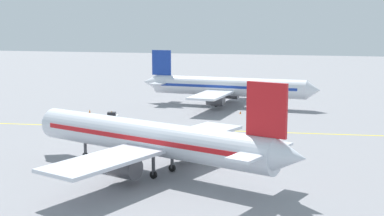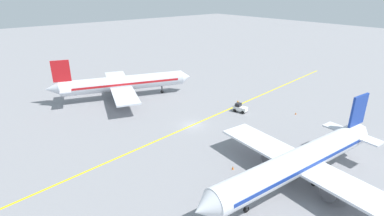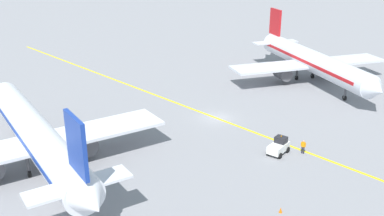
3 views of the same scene
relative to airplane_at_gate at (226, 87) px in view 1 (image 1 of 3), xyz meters
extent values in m
plane|color=gray|center=(24.50, -0.95, -3.71)|extent=(400.00, 400.00, 0.00)
cube|color=yellow|center=(24.50, -0.95, -3.71)|extent=(13.18, 119.36, 0.01)
cylinder|color=silver|center=(0.03, 0.44, 0.09)|extent=(5.93, 30.19, 3.60)
cone|color=silver|center=(1.30, 16.59, 0.09)|extent=(3.60, 2.66, 3.42)
cone|color=silver|center=(-1.25, -16.01, 0.39)|extent=(3.28, 3.23, 3.06)
cube|color=#193899|center=(0.03, 0.44, 0.24)|extent=(5.74, 27.20, 0.50)
cube|color=silver|center=(-0.04, -0.56, -0.63)|extent=(28.32, 7.37, 0.36)
cylinder|color=#4C4C51|center=(-5.03, -0.17, -1.88)|extent=(2.44, 3.36, 2.20)
cylinder|color=#4C4C51|center=(4.94, -0.95, -1.88)|extent=(2.44, 3.36, 2.20)
cube|color=#193899|center=(-1.06, -13.52, 4.39)|extent=(0.67, 4.02, 5.00)
cube|color=silver|center=(-1.02, -13.02, 0.49)|extent=(9.16, 3.10, 0.24)
cylinder|color=#4C4C51|center=(0.78, 10.01, -2.31)|extent=(0.36, 0.36, 2.00)
cylinder|color=black|center=(0.78, 10.01, -3.31)|extent=(0.34, 0.82, 0.80)
cylinder|color=#4C4C51|center=(-1.72, -1.43, -2.31)|extent=(0.36, 0.36, 2.00)
cylinder|color=black|center=(-1.72, -1.43, -3.31)|extent=(0.34, 0.82, 0.80)
cylinder|color=#4C4C51|center=(1.47, -1.68, -2.31)|extent=(0.36, 0.36, 2.00)
cylinder|color=black|center=(1.47, -1.68, -3.31)|extent=(0.34, 0.82, 0.80)
cylinder|color=silver|center=(48.14, 1.60, 0.09)|extent=(13.40, 29.48, 3.60)
cone|color=silver|center=(42.73, -13.67, 0.09)|extent=(4.02, 3.40, 3.42)
cone|color=silver|center=(53.64, 17.15, 0.39)|extent=(3.89, 3.85, 3.06)
cube|color=red|center=(48.14, 1.60, 0.24)|extent=(12.44, 26.67, 0.50)
cube|color=silver|center=(48.47, 2.54, -0.63)|extent=(28.13, 14.25, 0.36)
cylinder|color=#4C4C51|center=(53.18, 0.87, -1.88)|extent=(3.14, 3.75, 2.20)
cylinder|color=#4C4C51|center=(43.76, 4.21, -1.88)|extent=(3.14, 3.75, 2.20)
cube|color=red|center=(52.81, 14.80, 4.39)|extent=(1.67, 3.89, 5.00)
cube|color=silver|center=(52.64, 14.32, 0.49)|extent=(9.28, 5.27, 0.24)
cylinder|color=#4C4C51|center=(44.93, -7.45, -2.31)|extent=(0.36, 0.36, 2.00)
cylinder|color=black|center=(44.93, -7.45, -3.31)|extent=(0.53, 0.85, 0.80)
cylinder|color=#4C4C51|center=(50.31, 2.95, -2.31)|extent=(0.36, 0.36, 2.00)
cylinder|color=black|center=(50.31, 2.95, -3.31)|extent=(0.53, 0.85, 0.80)
cylinder|color=#4C4C51|center=(47.30, 4.02, -2.31)|extent=(0.36, 0.36, 2.00)
cylinder|color=black|center=(47.30, 4.02, -3.31)|extent=(0.53, 0.85, 0.80)
cube|color=white|center=(23.08, -13.69, -2.91)|extent=(3.28, 2.22, 0.90)
cube|color=black|center=(23.62, -13.55, -2.11)|extent=(1.39, 1.51, 0.70)
sphere|color=orange|center=(23.62, -13.55, -1.68)|extent=(0.16, 0.16, 0.16)
cylinder|color=black|center=(23.84, -12.72, -3.36)|extent=(0.74, 0.42, 0.70)
cylinder|color=black|center=(24.22, -14.17, -3.36)|extent=(0.74, 0.42, 0.70)
cylinder|color=black|center=(21.95, -13.22, -3.36)|extent=(0.74, 0.42, 0.70)
cylinder|color=black|center=(22.33, -14.67, -3.36)|extent=(0.74, 0.42, 0.70)
cylinder|color=#23232D|center=(25.48, -15.48, -3.28)|extent=(0.16, 0.16, 0.85)
cylinder|color=#23232D|center=(25.40, -15.30, -3.28)|extent=(0.16, 0.16, 0.85)
cube|color=orange|center=(25.44, -15.39, -2.56)|extent=(0.34, 0.42, 0.60)
cylinder|color=orange|center=(25.53, -15.61, -2.56)|extent=(0.10, 0.10, 0.55)
cylinder|color=orange|center=(25.35, -15.17, -2.56)|extent=(0.10, 0.10, 0.55)
sphere|color=tan|center=(25.44, -15.39, -2.14)|extent=(0.22, 0.22, 0.22)
cone|color=orange|center=(14.31, -22.01, -3.43)|extent=(0.32, 0.32, 0.55)
cone|color=orange|center=(8.33, 4.36, -3.43)|extent=(0.32, 0.32, 0.55)
camera|label=1|loc=(100.64, 21.03, 12.10)|focal=50.00mm
camera|label=2|loc=(-17.80, 34.02, 22.16)|focal=28.00mm
camera|label=3|loc=(-13.43, -44.82, 19.96)|focal=42.00mm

